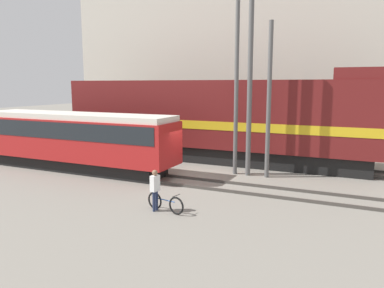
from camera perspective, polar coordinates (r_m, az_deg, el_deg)
name	(u,v)px	position (r m, az deg, el deg)	size (l,w,h in m)	color
ground_plane	(184,177)	(19.85, -1.19, -5.02)	(120.00, 120.00, 0.00)	gray
track_near	(175,180)	(18.90, -2.61, -5.53)	(60.00, 1.50, 0.14)	#47423D
track_far	(216,160)	(23.95, 3.62, -2.41)	(60.00, 1.51, 0.14)	#47423D
building_backdrop	(256,64)	(32.08, 9.66, 11.87)	(31.03, 6.00, 12.92)	beige
freight_locomotive	(215,119)	(23.58, 3.58, 3.77)	(20.13, 3.04, 5.68)	black
streetcar	(76,138)	(22.10, -17.27, 0.92)	(12.18, 2.54, 3.23)	black
bicycle	(165,203)	(14.51, -4.09, -8.96)	(1.74, 0.53, 0.75)	black
person	(155,186)	(14.46, -5.66, -6.44)	(0.29, 0.40, 1.62)	#232D4C
utility_pole_left	(236,84)	(20.05, 6.79, 9.02)	(0.22, 0.22, 9.67)	#595959
utility_pole_center	(250,84)	(19.84, 8.80, 9.03)	(0.26, 0.26, 9.70)	#595959
utility_pole_right	(269,101)	(19.60, 11.64, 6.42)	(0.23, 0.23, 7.98)	#595959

